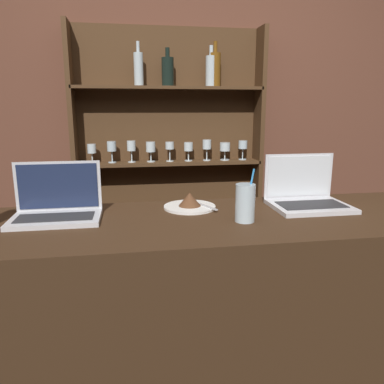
# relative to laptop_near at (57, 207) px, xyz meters

# --- Properties ---
(bar_counter) EXTENTS (1.96, 0.60, 1.05)m
(bar_counter) POSITION_rel_laptop_near_xyz_m (0.61, -0.09, -0.57)
(bar_counter) COLOR #382314
(bar_counter) RESTS_ON ground_plane
(back_wall) EXTENTS (7.00, 0.06, 2.70)m
(back_wall) POSITION_rel_laptop_near_xyz_m (0.61, 1.22, 0.25)
(back_wall) COLOR brown
(back_wall) RESTS_ON ground_plane
(back_shelf) EXTENTS (1.28, 0.18, 1.99)m
(back_shelf) POSITION_rel_laptop_near_xyz_m (0.56, 1.14, -0.05)
(back_shelf) COLOR #472D19
(back_shelf) RESTS_ON ground_plane
(laptop_near) EXTENTS (0.33, 0.20, 0.21)m
(laptop_near) POSITION_rel_laptop_near_xyz_m (0.00, 0.00, 0.00)
(laptop_near) COLOR silver
(laptop_near) RESTS_ON bar_counter
(laptop_far) EXTENTS (0.32, 0.25, 0.22)m
(laptop_far) POSITION_rel_laptop_near_xyz_m (1.02, 0.02, -0.00)
(laptop_far) COLOR silver
(laptop_far) RESTS_ON bar_counter
(cake_plate) EXTENTS (0.22, 0.22, 0.07)m
(cake_plate) POSITION_rel_laptop_near_xyz_m (0.52, 0.07, -0.03)
(cake_plate) COLOR white
(cake_plate) RESTS_ON bar_counter
(water_glass) EXTENTS (0.07, 0.07, 0.20)m
(water_glass) POSITION_rel_laptop_near_xyz_m (0.70, -0.15, 0.02)
(water_glass) COLOR silver
(water_glass) RESTS_ON bar_counter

